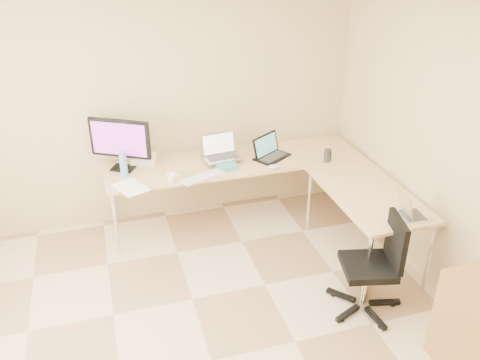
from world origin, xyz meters
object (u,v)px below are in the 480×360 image
object	(u,v)px
desk_main	(235,191)
office_chair	(369,259)
desk_fan	(139,150)
laptop_return	(415,207)
mug	(171,178)
desk_return	(364,226)
keyboard	(204,177)
monitor	(120,145)
water_bottle	(123,164)
laptop_center	(222,147)
laptop_black	(272,147)

from	to	relation	value
desk_main	office_chair	bearing A→B (deg)	-68.43
desk_fan	laptop_return	distance (m)	2.66
mug	desk_return	bearing A→B (deg)	-22.59
laptop_return	office_chair	xyz separation A→B (m)	(-0.47, -0.15, -0.33)
desk_fan	keyboard	bearing A→B (deg)	-66.07
desk_return	mug	world-z (taller)	mug
monitor	water_bottle	bearing A→B (deg)	-60.27
desk_main	desk_fan	bearing A→B (deg)	168.96
desk_return	mug	distance (m)	1.87
desk_fan	laptop_return	world-z (taller)	desk_fan
keyboard	water_bottle	xyz separation A→B (m)	(-0.72, 0.27, 0.12)
desk_main	keyboard	distance (m)	0.63
keyboard	desk_fan	world-z (taller)	desk_fan
desk_return	desk_fan	xyz separation A→B (m)	(-1.93, 1.19, 0.52)
desk_return	laptop_return	world-z (taller)	laptop_return
keyboard	laptop_return	bearing A→B (deg)	-59.24
laptop_center	laptop_black	world-z (taller)	laptop_center
desk_return	mug	size ratio (longest dim) A/B	14.16
desk_return	desk_fan	distance (m)	2.32
laptop_return	mug	bearing A→B (deg)	61.34
keyboard	laptop_return	xyz separation A→B (m)	(1.52, -1.19, 0.09)
desk_main	keyboard	world-z (taller)	keyboard
desk_main	mug	world-z (taller)	mug
keyboard	mug	distance (m)	0.31
laptop_black	laptop_return	size ratio (longest dim) A/B	1.29
desk_return	water_bottle	size ratio (longest dim) A/B	5.13
laptop_center	water_bottle	xyz separation A→B (m)	(-0.98, -0.03, -0.04)
laptop_black	laptop_return	bearing A→B (deg)	-95.65
laptop_center	laptop_return	size ratio (longest dim) A/B	1.30
monitor	laptop_return	distance (m)	2.77
desk_return	laptop_return	distance (m)	0.69
desk_return	laptop_center	xyz separation A→B (m)	(-1.12, 1.00, 0.53)
desk_return	water_bottle	distance (m)	2.37
keyboard	office_chair	bearing A→B (deg)	-72.97
keyboard	office_chair	size ratio (longest dim) A/B	0.50
laptop_black	keyboard	xyz separation A→B (m)	(-0.79, -0.24, -0.11)
desk_main	monitor	distance (m)	1.30
keyboard	laptop_return	world-z (taller)	laptop_return
laptop_center	desk_fan	bearing A→B (deg)	159.72
desk_main	laptop_center	bearing A→B (deg)	-178.98
mug	desk_main	bearing A→B (deg)	22.63
laptop_return	water_bottle	bearing A→B (deg)	61.39
desk_return	laptop_center	size ratio (longest dim) A/B	3.50
desk_return	laptop_black	bearing A→B (deg)	122.00
desk_fan	office_chair	xyz separation A→B (m)	(1.60, -1.82, -0.39)
monitor	desk_fan	world-z (taller)	monitor
desk_main	water_bottle	bearing A→B (deg)	-178.41
desk_fan	laptop_return	size ratio (longest dim) A/B	1.09
mug	laptop_black	bearing A→B (deg)	12.53
laptop_black	desk_fan	world-z (taller)	desk_fan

